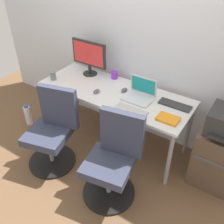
{
  "coord_description": "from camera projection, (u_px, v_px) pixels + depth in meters",
  "views": [
    {
      "loc": [
        1.35,
        -2.11,
        2.25
      ],
      "look_at": [
        0.0,
        -0.05,
        0.48
      ],
      "focal_mm": 41.05,
      "sensor_mm": 36.0,
      "label": 1
    }
  ],
  "objects": [
    {
      "name": "mouse_by_laptop",
      "position": [
        96.0,
        91.0,
        2.88
      ],
      "size": [
        0.06,
        0.1,
        0.03
      ],
      "primitive_type": "ellipsoid",
      "color": "#515156",
      "rests_on": "desk"
    },
    {
      "name": "desktop_monitor",
      "position": [
        89.0,
        56.0,
        3.11
      ],
      "size": [
        0.48,
        0.18,
        0.43
      ],
      "color": "#262626",
      "rests_on": "desk"
    },
    {
      "name": "ground_plane",
      "position": [
        114.0,
        140.0,
        3.34
      ],
      "size": [
        5.28,
        5.28,
        0.0
      ],
      "primitive_type": "plane",
      "color": "brown"
    },
    {
      "name": "keyboard_by_monitor",
      "position": [
        175.0,
        105.0,
        2.67
      ],
      "size": [
        0.34,
        0.12,
        0.02
      ],
      "primitive_type": "cube",
      "color": "#2D2D2D",
      "rests_on": "desk"
    },
    {
      "name": "open_laptop",
      "position": [
        140.0,
        93.0,
        2.77
      ],
      "size": [
        0.31,
        0.26,
        0.23
      ],
      "color": "silver",
      "rests_on": "desk"
    },
    {
      "name": "pen_cup",
      "position": [
        53.0,
        76.0,
        3.11
      ],
      "size": [
        0.07,
        0.07,
        0.1
      ],
      "primitive_type": "cylinder",
      "color": "slate",
      "rests_on": "desk"
    },
    {
      "name": "back_wall",
      "position": [
        135.0,
        32.0,
        2.86
      ],
      "size": [
        4.4,
        0.04,
        2.6
      ],
      "primitive_type": "cube",
      "color": "silver",
      "rests_on": "ground"
    },
    {
      "name": "notebook",
      "position": [
        168.0,
        119.0,
        2.47
      ],
      "size": [
        0.21,
        0.15,
        0.03
      ],
      "primitive_type": "cube",
      "color": "orange",
      "rests_on": "desk"
    },
    {
      "name": "desk",
      "position": [
        114.0,
        96.0,
        2.95
      ],
      "size": [
        1.78,
        0.67,
        0.73
      ],
      "color": "silver",
      "rests_on": "ground"
    },
    {
      "name": "coffee_mug",
      "position": [
        114.0,
        75.0,
        3.14
      ],
      "size": [
        0.08,
        0.08,
        0.09
      ],
      "primitive_type": "cylinder",
      "color": "purple",
      "rests_on": "desk"
    },
    {
      "name": "water_bottle_on_floor",
      "position": [
        28.0,
        115.0,
        3.53
      ],
      "size": [
        0.09,
        0.09,
        0.31
      ],
      "color": "white",
      "rests_on": "ground"
    },
    {
      "name": "office_chair_left",
      "position": [
        53.0,
        132.0,
        2.81
      ],
      "size": [
        0.54,
        0.54,
        0.94
      ],
      "color": "black",
      "rests_on": "ground"
    },
    {
      "name": "keyboard_by_laptop",
      "position": [
        131.0,
        110.0,
        2.6
      ],
      "size": [
        0.34,
        0.12,
        0.02
      ],
      "primitive_type": "cube",
      "color": "#B7B7B7",
      "rests_on": "desk"
    },
    {
      "name": "side_cabinet",
      "position": [
        218.0,
        157.0,
        2.63
      ],
      "size": [
        0.46,
        0.44,
        0.65
      ],
      "color": "brown",
      "rests_on": "ground"
    },
    {
      "name": "mouse_by_monitor",
      "position": [
        124.0,
        90.0,
        2.91
      ],
      "size": [
        0.06,
        0.1,
        0.03
      ],
      "primitive_type": "ellipsoid",
      "color": "#515156",
      "rests_on": "desk"
    },
    {
      "name": "office_chair_right",
      "position": [
        113.0,
        161.0,
        2.46
      ],
      "size": [
        0.54,
        0.54,
        0.94
      ],
      "color": "black",
      "rests_on": "ground"
    }
  ]
}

